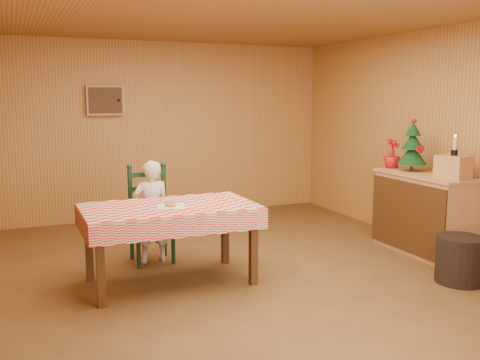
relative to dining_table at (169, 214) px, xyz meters
name	(u,v)px	position (x,y,z in m)	size (l,w,h in m)	color
ground	(248,274)	(0.79, -0.07, -0.69)	(6.00, 6.00, 0.00)	brown
cabin_walls	(228,94)	(0.79, 0.46, 1.14)	(5.10, 6.05, 2.65)	#BE8644
dining_table	(169,214)	(0.00, 0.00, 0.00)	(1.66, 0.96, 0.77)	#482A13
ladder_chair	(150,216)	(0.00, 0.79, -0.18)	(0.44, 0.40, 1.08)	black
seated_child	(151,212)	(0.00, 0.73, -0.13)	(0.41, 0.27, 1.12)	silver
napkin	(171,206)	(0.00, -0.05, 0.08)	(0.26, 0.26, 0.00)	white
donut	(171,204)	(0.00, -0.05, 0.10)	(0.11, 0.11, 0.04)	#C28E45
shelf_unit	(424,213)	(2.98, -0.16, -0.22)	(0.54, 1.24, 0.93)	tan
crate	(453,167)	(2.99, -0.56, 0.37)	(0.30, 0.30, 0.25)	tan
christmas_tree	(413,147)	(2.99, 0.09, 0.52)	(0.34, 0.34, 0.62)	#482A13
flower_arrangement	(392,153)	(2.94, 0.39, 0.42)	(0.20, 0.20, 0.36)	#B0101B
candle_set	(454,149)	(2.99, -0.56, 0.56)	(0.07, 0.07, 0.22)	black
storage_bin	(460,260)	(2.60, -1.11, -0.46)	(0.46, 0.46, 0.46)	black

